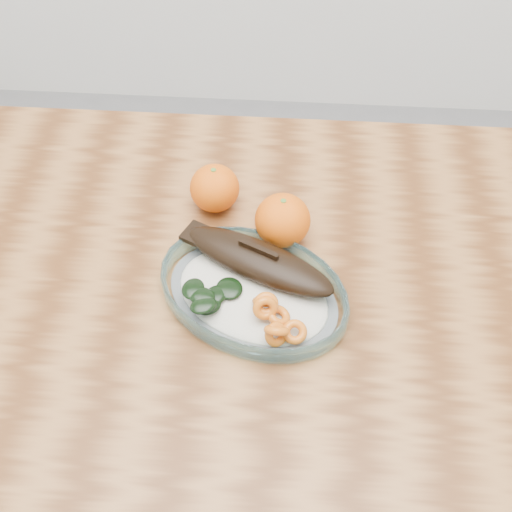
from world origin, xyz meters
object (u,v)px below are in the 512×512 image
dining_table (206,330)px  plated_meal (253,289)px  orange_right (283,220)px  orange_left (215,188)px

dining_table → plated_meal: size_ratio=1.85×
plated_meal → orange_right: orange_right is taller
orange_left → orange_right: 0.12m
dining_table → orange_right: orange_right is taller
orange_right → plated_meal: bearing=-107.4°
orange_right → dining_table: bearing=-135.6°
dining_table → plated_meal: bearing=-5.2°
orange_left → orange_right: (0.11, -0.06, 0.00)m
orange_right → orange_left: bearing=149.2°
plated_meal → orange_left: plated_meal is taller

